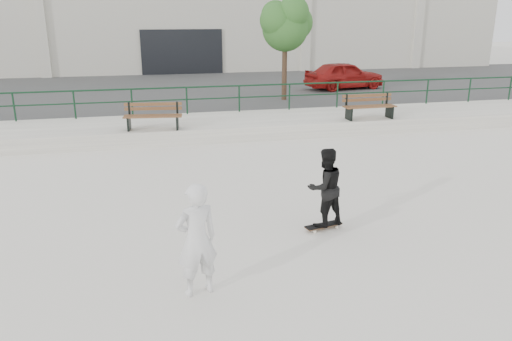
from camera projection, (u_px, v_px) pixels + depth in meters
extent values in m
plane|color=silver|center=(300.00, 249.00, 9.13)|extent=(120.00, 120.00, 0.00)
cube|color=#B4B0A4|center=(219.00, 126.00, 17.88)|extent=(30.00, 3.00, 0.50)
cube|color=#3F3F3F|center=(194.00, 92.00, 25.78)|extent=(60.00, 14.00, 0.50)
cylinder|color=#133620|center=(213.00, 87.00, 18.71)|extent=(28.00, 0.06, 0.06)
cylinder|color=#133620|center=(213.00, 98.00, 18.85)|extent=(28.00, 0.05, 0.05)
cylinder|color=#133620|center=(14.00, 107.00, 17.36)|extent=(0.06, 0.06, 1.00)
cylinder|color=#133620|center=(74.00, 105.00, 17.79)|extent=(0.06, 0.06, 1.00)
cylinder|color=#133620|center=(132.00, 103.00, 18.22)|extent=(0.06, 0.06, 1.00)
cylinder|color=#133620|center=(187.00, 101.00, 18.65)|extent=(0.06, 0.06, 1.00)
cylinder|color=#133620|center=(239.00, 99.00, 19.08)|extent=(0.06, 0.06, 1.00)
cylinder|color=#133620|center=(289.00, 97.00, 19.51)|extent=(0.06, 0.06, 1.00)
cylinder|color=#133620|center=(337.00, 95.00, 19.93)|extent=(0.06, 0.06, 1.00)
cylinder|color=#133620|center=(383.00, 93.00, 20.36)|extent=(0.06, 0.06, 1.00)
cylinder|color=#133620|center=(427.00, 92.00, 20.79)|extent=(0.06, 0.06, 1.00)
cylinder|color=#133620|center=(470.00, 90.00, 21.22)|extent=(0.06, 0.06, 1.00)
cylinder|color=#133620|center=(510.00, 89.00, 21.65)|extent=(0.06, 0.06, 1.00)
cube|color=beige|center=(172.00, 15.00, 37.66)|extent=(44.00, 16.00, 8.00)
cube|color=black|center=(182.00, 56.00, 30.90)|extent=(5.00, 0.15, 3.20)
cube|color=beige|center=(42.00, 32.00, 28.69)|extent=(0.60, 0.25, 6.20)
cube|color=beige|center=(306.00, 30.00, 32.12)|extent=(0.60, 0.25, 6.20)
cube|color=beige|center=(418.00, 29.00, 33.83)|extent=(0.60, 0.25, 6.20)
cube|color=brown|center=(152.00, 117.00, 15.97)|extent=(1.87, 0.36, 0.04)
cube|color=brown|center=(153.00, 116.00, 16.15)|extent=(1.87, 0.36, 0.04)
cube|color=brown|center=(153.00, 115.00, 16.33)|extent=(1.87, 0.36, 0.04)
cube|color=brown|center=(153.00, 109.00, 16.35)|extent=(1.85, 0.28, 0.10)
cube|color=brown|center=(153.00, 104.00, 16.30)|extent=(1.85, 0.28, 0.10)
cube|color=black|center=(129.00, 123.00, 16.14)|extent=(0.13, 0.52, 0.44)
cube|color=black|center=(129.00, 109.00, 16.27)|extent=(0.07, 0.06, 0.44)
cube|color=black|center=(177.00, 122.00, 16.29)|extent=(0.13, 0.52, 0.44)
cube|color=black|center=(177.00, 108.00, 16.42)|extent=(0.07, 0.06, 0.44)
cube|color=brown|center=(372.00, 107.00, 17.60)|extent=(1.90, 0.14, 0.04)
cube|color=brown|center=(370.00, 106.00, 17.78)|extent=(1.90, 0.14, 0.04)
cube|color=brown|center=(367.00, 106.00, 17.95)|extent=(1.90, 0.14, 0.04)
cube|color=brown|center=(367.00, 100.00, 17.97)|extent=(1.90, 0.06, 0.11)
cube|color=brown|center=(367.00, 96.00, 17.93)|extent=(1.90, 0.06, 0.11)
cube|color=black|center=(349.00, 114.00, 17.67)|extent=(0.07, 0.53, 0.44)
cube|color=black|center=(346.00, 100.00, 17.80)|extent=(0.06, 0.05, 0.44)
cube|color=black|center=(389.00, 112.00, 18.02)|extent=(0.07, 0.53, 0.44)
cube|color=black|center=(387.00, 99.00, 18.15)|extent=(0.06, 0.05, 0.44)
cylinder|color=#4E3427|center=(284.00, 70.00, 21.53)|extent=(0.22, 0.22, 2.59)
sphere|color=#2C6525|center=(285.00, 28.00, 21.01)|extent=(1.95, 1.95, 1.95)
sphere|color=#2C6525|center=(295.00, 23.00, 21.36)|extent=(1.51, 1.51, 1.51)
sphere|color=#2C6525|center=(277.00, 20.00, 20.62)|extent=(1.41, 1.41, 1.41)
sphere|color=#2C6525|center=(293.00, 12.00, 20.46)|extent=(1.30, 1.30, 1.30)
sphere|color=#2C6525|center=(275.00, 15.00, 21.18)|extent=(1.19, 1.19, 1.19)
imported|color=maroon|center=(344.00, 75.00, 24.87)|extent=(4.20, 2.23, 1.36)
cube|color=black|center=(323.00, 225.00, 9.96)|extent=(0.80, 0.37, 0.02)
cube|color=brown|center=(323.00, 226.00, 9.96)|extent=(0.80, 0.37, 0.01)
cube|color=gray|center=(312.00, 229.00, 9.86)|extent=(0.09, 0.17, 0.03)
cube|color=gray|center=(334.00, 225.00, 10.08)|extent=(0.09, 0.17, 0.03)
cylinder|color=#F4E8CB|center=(315.00, 232.00, 9.79)|extent=(0.06, 0.04, 0.06)
cylinder|color=#F4E8CB|center=(310.00, 228.00, 9.95)|extent=(0.06, 0.04, 0.06)
cylinder|color=#F4E8CB|center=(337.00, 227.00, 10.00)|extent=(0.06, 0.04, 0.06)
cylinder|color=#F4E8CB|center=(332.00, 224.00, 10.16)|extent=(0.06, 0.04, 0.06)
imported|color=black|center=(325.00, 187.00, 9.72)|extent=(0.88, 0.76, 1.57)
imported|color=silver|center=(197.00, 240.00, 7.44)|extent=(0.74, 0.58, 1.79)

